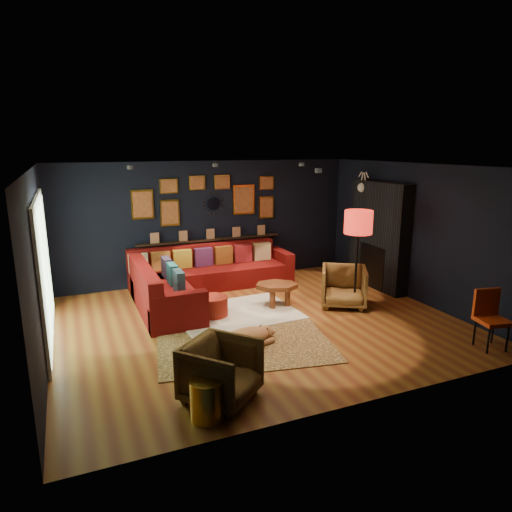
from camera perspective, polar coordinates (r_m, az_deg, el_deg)
name	(u,v)px	position (r m, az deg, el deg)	size (l,w,h in m)	color
floor	(259,322)	(7.80, 0.33, -8.28)	(6.50, 6.50, 0.00)	brown
room_walls	(259,230)	(7.36, 0.34, 3.30)	(6.50, 6.50, 6.50)	black
sectional	(194,280)	(9.13, -7.70, -2.96)	(3.41, 2.69, 0.86)	#6A0E07
ledge	(210,240)	(9.96, -5.73, 2.05)	(3.20, 0.12, 0.04)	black
gallery_wall	(208,199)	(9.85, -5.99, 7.14)	(3.15, 0.04, 1.02)	gold
sunburst_mirror	(213,203)	(9.90, -5.35, 6.56)	(0.47, 0.16, 0.47)	silver
fireplace	(379,239)	(9.79, 15.09, 2.04)	(0.31, 1.60, 2.20)	black
deer_head	(369,187)	(10.07, 13.92, 8.35)	(0.50, 0.28, 0.45)	white
sliding_door	(45,271)	(7.49, -24.91, -1.68)	(0.06, 2.80, 2.20)	white
ceiling_spots	(241,167)	(7.99, -1.94, 11.10)	(3.30, 2.50, 0.06)	black
shag_rug	(236,313)	(8.16, -2.49, -7.18)	(2.10, 1.53, 0.03)	silver
leopard_rug	(245,344)	(7.00, -1.44, -10.91)	(2.57, 1.83, 0.01)	tan
coffee_table	(277,288)	(8.46, 2.62, -4.00)	(0.95, 0.82, 0.40)	brown
pouf	(213,306)	(8.01, -5.38, -6.23)	(0.51, 0.51, 0.34)	maroon
armchair_left	(221,368)	(5.47, -4.39, -13.84)	(0.77, 0.72, 0.79)	#A67333
armchair_right	(344,285)	(8.60, 10.92, -3.54)	(0.80, 0.75, 0.82)	#A67333
gold_stool	(207,399)	(5.22, -6.16, -17.39)	(0.37, 0.37, 0.46)	gold
orange_chair	(490,314)	(7.57, 27.19, -6.44)	(0.49, 0.49, 0.87)	black
floor_lamp	(358,226)	(8.24, 12.66, 3.66)	(0.50, 0.50, 1.81)	black
dog	(243,335)	(6.77, -1.62, -9.87)	(1.25, 0.61, 0.40)	#A97147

